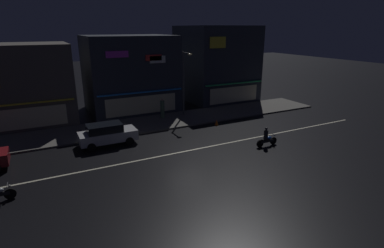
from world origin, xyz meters
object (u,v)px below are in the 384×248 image
(motorcycle_following, at_px, (267,138))
(streetlamp_mid, at_px, (184,78))
(parked_car_near_kerb, at_px, (107,134))
(traffic_cone, at_px, (217,122))
(pedestrian_on_sidewalk, at_px, (162,109))

(motorcycle_following, bearing_deg, streetlamp_mid, -85.70)
(parked_car_near_kerb, relative_size, traffic_cone, 7.82)
(streetlamp_mid, relative_size, pedestrian_on_sidewalk, 3.29)
(streetlamp_mid, bearing_deg, pedestrian_on_sidewalk, 170.99)
(parked_car_near_kerb, bearing_deg, streetlamp_mid, -154.37)
(motorcycle_following, bearing_deg, parked_car_near_kerb, -36.11)
(motorcycle_following, relative_size, traffic_cone, 3.45)
(traffic_cone, bearing_deg, streetlamp_mid, 110.41)
(pedestrian_on_sidewalk, relative_size, parked_car_near_kerb, 0.45)
(pedestrian_on_sidewalk, height_order, parked_car_near_kerb, pedestrian_on_sidewalk)
(streetlamp_mid, height_order, traffic_cone, streetlamp_mid)
(streetlamp_mid, relative_size, parked_car_near_kerb, 1.47)
(motorcycle_following, height_order, traffic_cone, motorcycle_following)
(streetlamp_mid, xyz_separation_m, parked_car_near_kerb, (-8.64, -4.15, -3.06))
(pedestrian_on_sidewalk, bearing_deg, traffic_cone, -104.72)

